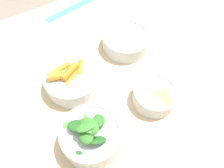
# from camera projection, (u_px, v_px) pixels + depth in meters

# --- Properties ---
(ground_plane) EXTENTS (10.00, 10.00, 0.00)m
(ground_plane) POSITION_uv_depth(u_px,v_px,m) (122.00, 149.00, 1.33)
(ground_plane) COLOR gray
(dining_table) EXTENTS (1.16, 0.92, 0.78)m
(dining_table) POSITION_uv_depth(u_px,v_px,m) (130.00, 94.00, 0.78)
(dining_table) COLOR beige
(dining_table) RESTS_ON ground_plane
(bowl_carrots) EXTENTS (0.16, 0.16, 0.07)m
(bowl_carrots) POSITION_uv_depth(u_px,v_px,m) (72.00, 79.00, 0.63)
(bowl_carrots) COLOR silver
(bowl_carrots) RESTS_ON dining_table
(bowl_greens) EXTENTS (0.15, 0.15, 0.12)m
(bowl_greens) POSITION_uv_depth(u_px,v_px,m) (91.00, 135.00, 0.53)
(bowl_greens) COLOR silver
(bowl_greens) RESTS_ON dining_table
(bowl_beans_hotdog) EXTENTS (0.15, 0.15, 0.05)m
(bowl_beans_hotdog) POSITION_uv_depth(u_px,v_px,m) (126.00, 41.00, 0.72)
(bowl_beans_hotdog) COLOR silver
(bowl_beans_hotdog) RESTS_ON dining_table
(bowl_cookies) EXTENTS (0.12, 0.13, 0.05)m
(bowl_cookies) POSITION_uv_depth(u_px,v_px,m) (156.00, 95.00, 0.61)
(bowl_cookies) COLOR silver
(bowl_cookies) RESTS_ON dining_table
(ruler) EXTENTS (0.27, 0.07, 0.00)m
(ruler) POSITION_uv_depth(u_px,v_px,m) (76.00, 7.00, 0.86)
(ruler) COLOR #4C99E0
(ruler) RESTS_ON dining_table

